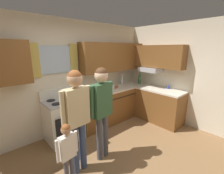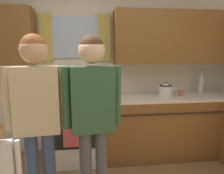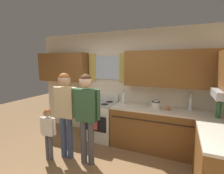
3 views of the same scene
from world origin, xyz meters
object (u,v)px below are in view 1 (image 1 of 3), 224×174
adult_holding_child (77,111)px  small_child (68,149)px  bottle_milk_white (82,89)px  adult_in_plaid (102,104)px  cup_terracotta (116,87)px  stove_oven (64,119)px  bottle_wine_green (140,79)px  mug_cobalt_blue (168,87)px  bottle_tall_clear (122,80)px  stovetop_kettle (110,86)px

adult_holding_child → small_child: (-0.28, -0.19, -0.42)m
bottle_milk_white → adult_in_plaid: adult_in_plaid is taller
cup_terracotta → small_child: (-2.04, -1.17, -0.31)m
stove_oven → bottle_milk_white: bottle_milk_white is taller
stove_oven → bottle_milk_white: bearing=11.2°
bottle_wine_green → mug_cobalt_blue: bearing=-79.4°
cup_terracotta → bottle_milk_white: bearing=171.6°
bottle_tall_clear → bottle_milk_white: bearing=-178.4°
cup_terracotta → stovetop_kettle: bearing=-178.9°
adult_in_plaid → stove_oven: bearing=104.1°
bottle_milk_white → small_child: bearing=-128.3°
bottle_milk_white → mug_cobalt_blue: (2.00, -1.14, -0.08)m
cup_terracotta → small_child: small_child is taller
bottle_milk_white → adult_in_plaid: (-0.29, -1.14, 0.03)m
bottle_wine_green → adult_in_plaid: 2.30m
bottle_wine_green → small_child: bottle_wine_green is taller
cup_terracotta → small_child: size_ratio=0.11×
adult_holding_child → adult_in_plaid: size_ratio=1.00×
bottle_milk_white → cup_terracotta: (1.00, -0.15, -0.08)m
mug_cobalt_blue → adult_in_plaid: 2.30m
stovetop_kettle → adult_in_plaid: adult_in_plaid is taller
bottle_milk_white → bottle_wine_green: size_ratio=0.79×
bottle_wine_green → cup_terracotta: bottle_wine_green is taller
bottle_milk_white → adult_in_plaid: size_ratio=0.19×
stove_oven → cup_terracotta: stove_oven is taller
cup_terracotta → adult_in_plaid: adult_in_plaid is taller
bottle_milk_white → small_child: (-1.04, -1.32, -0.39)m
bottle_milk_white → cup_terracotta: size_ratio=2.88×
bottle_tall_clear → bottle_wine_green: size_ratio=0.93×
bottle_wine_green → adult_in_plaid: size_ratio=0.24×
adult_in_plaid → small_child: bearing=-166.5°
adult_holding_child → small_child: adult_holding_child is taller
adult_holding_child → stove_oven: bearing=78.1°
bottle_tall_clear → adult_in_plaid: size_ratio=0.22×
stove_oven → cup_terracotta: bearing=-1.4°
bottle_wine_green → cup_terracotta: 0.86m
bottle_tall_clear → adult_holding_child: size_ratio=0.22×
bottle_milk_white → stovetop_kettle: size_ratio=1.14×
adult_holding_child → small_child: size_ratio=1.67×
bottle_tall_clear → adult_in_plaid: bearing=-145.4°
stove_oven → bottle_tall_clear: bearing=4.4°
bottle_wine_green → stovetop_kettle: bearing=173.3°
stove_oven → adult_holding_child: 1.20m
bottle_wine_green → stovetop_kettle: (-1.08, 0.13, -0.06)m
bottle_milk_white → cup_terracotta: 1.01m
stovetop_kettle → adult_holding_child: size_ratio=0.16×
stove_oven → cup_terracotta: (1.55, -0.04, 0.47)m
bottle_tall_clear → mug_cobalt_blue: 1.32m
adult_holding_child → bottle_milk_white: bearing=55.8°
mug_cobalt_blue → adult_holding_child: adult_holding_child is taller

